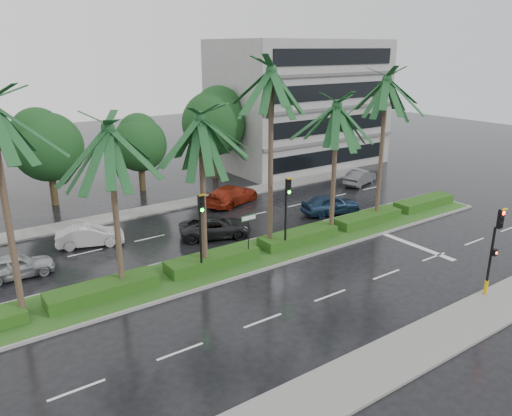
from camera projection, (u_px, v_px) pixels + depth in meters
ground at (268, 261)px, 27.79m from camera, size 120.00×120.00×0.00m
near_sidewalk at (421, 345)px, 19.85m from camera, size 40.00×2.40×0.12m
far_sidewalk at (172, 206)px, 37.10m from camera, size 40.00×2.00×0.12m
median at (258, 253)px, 28.55m from camera, size 36.00×4.00×0.15m
hedge at (258, 247)px, 28.43m from camera, size 35.20×1.40×0.60m
lane_markings at (314, 251)px, 29.12m from camera, size 34.00×13.06×0.01m
palm_row at (238, 112)px, 25.36m from camera, size 26.30×4.20×10.85m
signal_near at (494, 248)px, 23.01m from camera, size 0.34×0.45×4.36m
signal_median_left at (201, 222)px, 24.91m from camera, size 0.34×0.42×4.36m
signal_median_right at (287, 203)px, 27.92m from camera, size 0.34×0.42×4.36m
street_sign at (248, 226)px, 26.96m from camera, size 0.95×0.09×2.60m
bg_trees at (131, 134)px, 39.66m from camera, size 32.85×5.65×8.16m
building at (298, 103)px, 49.24m from camera, size 16.00×10.00×12.00m
car_silver at (16, 266)px, 25.59m from camera, size 1.65×3.78×1.27m
car_white at (90, 236)px, 29.70m from camera, size 2.49×4.10×1.28m
car_darkgrey at (216, 227)px, 31.10m from camera, size 3.58×4.97×1.26m
car_red at (232, 195)px, 37.56m from camera, size 3.59×5.33×1.43m
car_blue at (331, 204)px, 35.35m from camera, size 2.61×4.53×1.45m
car_grey at (360, 177)px, 42.87m from camera, size 2.47×4.08×1.27m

